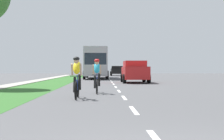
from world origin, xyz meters
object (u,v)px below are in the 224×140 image
Objects in this scene: pickup_black at (117,71)px; sedan_dark_green at (98,71)px; cyclist_trailing at (97,76)px; suv_red at (135,71)px; cyclist_lead at (77,77)px; bus_silver at (96,62)px.

sedan_dark_green is (-3.27, 12.88, -0.06)m from pickup_black.
suv_red is (2.94, 11.47, 0.14)m from cyclist_trailing.
cyclist_lead is 0.40× the size of sedan_dark_green.
sedan_dark_green is (-3.42, 40.89, -0.18)m from suv_red.
cyclist_trailing is 52.36m from sedan_dark_green.
suv_red is 1.09× the size of sedan_dark_green.
pickup_black is 13.29m from sedan_dark_green.
bus_silver reaches higher than suv_red.
pickup_black reaches higher than sedan_dark_green.
suv_red is 41.03m from sedan_dark_green.
sedan_dark_green is (-0.49, 52.36, -0.04)m from cyclist_trailing.
cyclist_trailing is 11.85m from suv_red.
suv_red is at bearing 75.48° from cyclist_lead.
sedan_dark_green is (0.23, 55.00, -0.04)m from cyclist_lead.
sedan_dark_green is at bearing 104.22° from pickup_black.
cyclist_trailing is 0.37× the size of suv_red.
suv_red is 0.41× the size of bus_silver.
cyclist_lead is at bearing -90.64° from bus_silver.
sedan_dark_green is at bearing 89.76° from cyclist_lead.
bus_silver is at bearing 105.58° from suv_red.
cyclist_lead is at bearing -94.75° from pickup_black.
pickup_black is (-0.16, 28.00, -0.12)m from suv_red.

